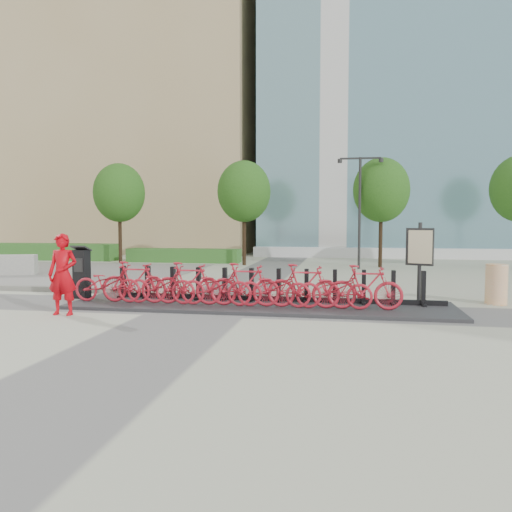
% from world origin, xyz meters
% --- Properties ---
extents(ground, '(120.00, 120.00, 0.00)m').
position_xyz_m(ground, '(0.00, 0.00, 0.00)').
color(ground, '#9FA38B').
extents(tan_building, '(26.00, 16.00, 30.00)m').
position_xyz_m(tan_building, '(-16.00, 26.00, 15.00)').
color(tan_building, tan).
rests_on(tan_building, ground).
extents(glass_building, '(32.00, 16.00, 24.00)m').
position_xyz_m(glass_building, '(14.00, 26.00, 12.00)').
color(glass_building, teal).
rests_on(glass_building, ground).
extents(gravel_patch, '(14.00, 14.00, 0.00)m').
position_xyz_m(gravel_patch, '(-10.00, 7.00, 0.01)').
color(gravel_patch, slate).
rests_on(gravel_patch, ground).
extents(hedge_a, '(10.00, 1.40, 0.90)m').
position_xyz_m(hedge_a, '(-14.00, 13.50, 0.45)').
color(hedge_a, '#337131').
rests_on(hedge_a, ground).
extents(hedge_b, '(6.00, 1.20, 0.70)m').
position_xyz_m(hedge_b, '(-5.00, 13.20, 0.35)').
color(hedge_b, '#337131').
rests_on(hedge_b, ground).
extents(tree_0, '(2.60, 2.60, 5.10)m').
position_xyz_m(tree_0, '(-8.00, 12.00, 3.59)').
color(tree_0, black).
rests_on(tree_0, ground).
extents(tree_1, '(2.60, 2.60, 5.10)m').
position_xyz_m(tree_1, '(-1.50, 12.00, 3.59)').
color(tree_1, black).
rests_on(tree_1, ground).
extents(tree_2, '(2.60, 2.60, 5.10)m').
position_xyz_m(tree_2, '(5.00, 12.00, 3.59)').
color(tree_2, black).
rests_on(tree_2, ground).
extents(streetlamp, '(2.00, 0.20, 5.00)m').
position_xyz_m(streetlamp, '(4.00, 11.00, 3.13)').
color(streetlamp, black).
rests_on(streetlamp, ground).
extents(dock_pad, '(9.60, 2.40, 0.08)m').
position_xyz_m(dock_pad, '(1.30, 0.30, 0.04)').
color(dock_pad, '#2D2D30').
rests_on(dock_pad, ground).
extents(dock_rail_posts, '(8.02, 0.50, 0.85)m').
position_xyz_m(dock_rail_posts, '(1.36, 0.77, 0.51)').
color(dock_rail_posts, black).
rests_on(dock_rail_posts, dock_pad).
extents(bike_0, '(1.80, 0.63, 0.95)m').
position_xyz_m(bike_0, '(-2.60, -0.05, 0.55)').
color(bike_0, '#B31B2A').
rests_on(bike_0, dock_pad).
extents(bike_1, '(1.75, 0.49, 1.05)m').
position_xyz_m(bike_1, '(-1.88, -0.05, 0.61)').
color(bike_1, '#B31B2A').
rests_on(bike_1, dock_pad).
extents(bike_2, '(1.80, 0.63, 0.95)m').
position_xyz_m(bike_2, '(-1.16, -0.05, 0.55)').
color(bike_2, '#B31B2A').
rests_on(bike_2, dock_pad).
extents(bike_3, '(1.75, 0.49, 1.05)m').
position_xyz_m(bike_3, '(-0.44, -0.05, 0.61)').
color(bike_3, '#B31B2A').
rests_on(bike_3, dock_pad).
extents(bike_4, '(1.80, 0.63, 0.95)m').
position_xyz_m(bike_4, '(0.28, -0.05, 0.55)').
color(bike_4, '#B31B2A').
rests_on(bike_4, dock_pad).
extents(bike_5, '(1.75, 0.49, 1.05)m').
position_xyz_m(bike_5, '(1.00, -0.05, 0.61)').
color(bike_5, '#B31B2A').
rests_on(bike_5, dock_pad).
extents(bike_6, '(1.80, 0.63, 0.95)m').
position_xyz_m(bike_6, '(1.72, -0.05, 0.55)').
color(bike_6, '#B31B2A').
rests_on(bike_6, dock_pad).
extents(bike_7, '(1.75, 0.49, 1.05)m').
position_xyz_m(bike_7, '(2.44, -0.05, 0.61)').
color(bike_7, '#B31B2A').
rests_on(bike_7, dock_pad).
extents(bike_8, '(1.80, 0.63, 0.95)m').
position_xyz_m(bike_8, '(3.16, -0.05, 0.55)').
color(bike_8, '#B31B2A').
rests_on(bike_8, dock_pad).
extents(bike_9, '(1.75, 0.49, 1.05)m').
position_xyz_m(bike_9, '(3.88, -0.05, 0.61)').
color(bike_9, '#B31B2A').
rests_on(bike_9, dock_pad).
extents(kiosk, '(0.47, 0.40, 1.43)m').
position_xyz_m(kiosk, '(-3.56, 0.37, 0.77)').
color(kiosk, black).
rests_on(kiosk, dock_pad).
extents(worker_red, '(0.71, 0.49, 1.87)m').
position_xyz_m(worker_red, '(-2.95, -1.53, 0.94)').
color(worker_red, '#BB040F').
rests_on(worker_red, ground).
extents(construction_barrel, '(0.63, 0.63, 1.04)m').
position_xyz_m(construction_barrel, '(7.28, 1.84, 0.52)').
color(construction_barrel, orange).
rests_on(construction_barrel, ground).
extents(jersey_barrier, '(2.15, 1.23, 0.80)m').
position_xyz_m(jersey_barrier, '(-9.88, 5.90, 0.40)').
color(jersey_barrier, '#B1B09F').
rests_on(jersey_barrier, ground).
extents(map_sign, '(0.68, 0.36, 2.12)m').
position_xyz_m(map_sign, '(5.29, 1.41, 1.41)').
color(map_sign, black).
rests_on(map_sign, ground).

